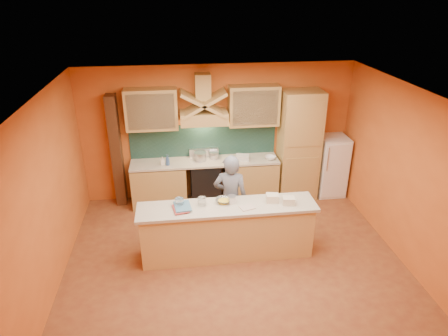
{
  "coord_description": "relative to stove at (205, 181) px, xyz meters",
  "views": [
    {
      "loc": [
        -0.86,
        -5.21,
        4.2
      ],
      "look_at": [
        -0.08,
        0.9,
        1.34
      ],
      "focal_mm": 32.0,
      "sensor_mm": 36.0,
      "label": 1
    }
  ],
  "objects": [
    {
      "name": "jar_small",
      "position": [
        -0.2,
        -1.81,
        0.56
      ],
      "size": [
        0.17,
        0.17,
        0.13
      ],
      "primitive_type": "cylinder",
      "rotation": [
        0.0,
        0.0,
        -0.27
      ],
      "color": "white",
      "rests_on": "island_top"
    },
    {
      "name": "pot_small",
      "position": [
        0.19,
        0.08,
        0.51
      ],
      "size": [
        0.22,
        0.22,
        0.13
      ],
      "primitive_type": "cylinder",
      "rotation": [
        0.0,
        0.0,
        0.22
      ],
      "color": "silver",
      "rests_on": "stove"
    },
    {
      "name": "soap_bottle_a",
      "position": [
        -0.85,
        -0.1,
        0.55
      ],
      "size": [
        0.09,
        0.09,
        0.17
      ],
      "primitive_type": "imported",
      "rotation": [
        0.0,
        0.0,
        0.16
      ],
      "color": "white",
      "rests_on": "counter_top"
    },
    {
      "name": "dish_rack",
      "position": [
        0.77,
        -0.04,
        0.52
      ],
      "size": [
        0.3,
        0.26,
        0.09
      ],
      "primitive_type": "cube",
      "rotation": [
        0.0,
        0.0,
        -0.21
      ],
      "color": "silver",
      "rests_on": "counter_top"
    },
    {
      "name": "grocery_bag_a",
      "position": [
        0.95,
        -1.85,
        0.56
      ],
      "size": [
        0.22,
        0.18,
        0.13
      ],
      "primitive_type": "cube",
      "rotation": [
        0.0,
        0.0,
        -0.12
      ],
      "color": "beige",
      "rests_on": "island_top"
    },
    {
      "name": "floor",
      "position": [
        0.3,
        -2.2,
        -0.45
      ],
      "size": [
        5.5,
        5.0,
        0.01
      ],
      "primitive_type": "cube",
      "color": "brown",
      "rests_on": "ground"
    },
    {
      "name": "jar_large",
      "position": [
        -0.56,
        -1.82,
        0.57
      ],
      "size": [
        0.15,
        0.15,
        0.15
      ],
      "primitive_type": "cylinder",
      "rotation": [
        0.0,
        0.0,
        -0.06
      ],
      "color": "white",
      "rests_on": "island_top"
    },
    {
      "name": "mixing_bowl",
      "position": [
        0.16,
        -1.78,
        0.53
      ],
      "size": [
        0.32,
        0.32,
        0.06
      ],
      "primitive_type": "imported",
      "rotation": [
        0.0,
        0.0,
        -0.38
      ],
      "color": "white",
      "rests_on": "island_top"
    },
    {
      "name": "backsplash",
      "position": [
        -0.0,
        0.28,
        0.8
      ],
      "size": [
        3.0,
        0.03,
        0.7
      ],
      "primitive_type": "cube",
      "color": "#193732",
      "rests_on": "wall_back"
    },
    {
      "name": "stove",
      "position": [
        0.0,
        0.0,
        0.0
      ],
      "size": [
        0.6,
        0.58,
        0.9
      ],
      "primitive_type": "cube",
      "color": "black",
      "rests_on": "floor"
    },
    {
      "name": "counter_top",
      "position": [
        -0.0,
        0.0,
        0.45
      ],
      "size": [
        3.0,
        0.62,
        0.04
      ],
      "primitive_type": "cube",
      "color": "#BBB29E",
      "rests_on": "base_cabinet_left"
    },
    {
      "name": "cloth",
      "position": [
        0.51,
        -2.0,
        0.5
      ],
      "size": [
        0.27,
        0.23,
        0.02
      ],
      "primitive_type": "cube",
      "rotation": [
        0.0,
        0.0,
        0.3
      ],
      "color": "beige",
      "rests_on": "island_top"
    },
    {
      "name": "island_body",
      "position": [
        0.2,
        -1.9,
        -0.01
      ],
      "size": [
        2.8,
        0.55,
        0.88
      ],
      "primitive_type": "cube",
      "color": "#DEBA71",
      "rests_on": "floor"
    },
    {
      "name": "fridge",
      "position": [
        2.7,
        0.0,
        0.2
      ],
      "size": [
        0.58,
        0.6,
        1.3
      ],
      "primitive_type": "cube",
      "color": "white",
      "rests_on": "floor"
    },
    {
      "name": "upper_cabinet_right",
      "position": [
        1.0,
        0.12,
        1.55
      ],
      "size": [
        1.0,
        0.35,
        0.8
      ],
      "primitive_type": "cube",
      "color": "tan",
      "rests_on": "wall_back"
    },
    {
      "name": "base_cabinet_right",
      "position": [
        0.95,
        0.0,
        -0.02
      ],
      "size": [
        1.1,
        0.6,
        0.86
      ],
      "primitive_type": "cube",
      "color": "tan",
      "rests_on": "floor"
    },
    {
      "name": "pot_large",
      "position": [
        -0.09,
        0.03,
        0.54
      ],
      "size": [
        0.27,
        0.27,
        0.18
      ],
      "primitive_type": "cylinder",
      "rotation": [
        0.0,
        0.0,
        -0.2
      ],
      "color": "#B4B4BB",
      "rests_on": "stove"
    },
    {
      "name": "soap_bottle_b",
      "position": [
        -0.75,
        -0.12,
        0.58
      ],
      "size": [
        0.12,
        0.12,
        0.22
      ],
      "primitive_type": "imported",
      "rotation": [
        0.0,
        0.0,
        0.63
      ],
      "color": "#33538E",
      "rests_on": "counter_top"
    },
    {
      "name": "wall_back",
      "position": [
        0.3,
        0.3,
        0.95
      ],
      "size": [
        5.5,
        0.02,
        2.8
      ],
      "primitive_type": "cube",
      "color": "#CD6528",
      "rests_on": "floor"
    },
    {
      "name": "wall_front",
      "position": [
        0.3,
        -4.7,
        0.95
      ],
      "size": [
        5.5,
        0.02,
        2.8
      ],
      "primitive_type": "cube",
      "color": "#CD6528",
      "rests_on": "floor"
    },
    {
      "name": "bowl_back",
      "position": [
        1.34,
        -0.11,
        0.5
      ],
      "size": [
        0.27,
        0.27,
        0.07
      ],
      "primitive_type": "imported",
      "rotation": [
        0.0,
        0.0,
        0.28
      ],
      "color": "white",
      "rests_on": "counter_top"
    },
    {
      "name": "range_hood",
      "position": [
        0.0,
        0.05,
        1.37
      ],
      "size": [
        0.92,
        0.5,
        0.24
      ],
      "primitive_type": "cube",
      "color": "tan",
      "rests_on": "wall_back"
    },
    {
      "name": "island_top",
      "position": [
        0.2,
        -1.9,
        0.47
      ],
      "size": [
        2.9,
        0.62,
        0.05
      ],
      "primitive_type": "cube",
      "color": "#BBB29E",
      "rests_on": "island_body"
    },
    {
      "name": "base_cabinet_left",
      "position": [
        -0.95,
        0.0,
        -0.02
      ],
      "size": [
        1.1,
        0.6,
        0.86
      ],
      "primitive_type": "cube",
      "color": "tan",
      "rests_on": "floor"
    },
    {
      "name": "kitchen_scale",
      "position": [
        0.29,
        -1.79,
        0.54
      ],
      "size": [
        0.14,
        0.14,
        0.1
      ],
      "primitive_type": "cube",
      "rotation": [
        0.0,
        0.0,
        0.23
      ],
      "color": "white",
      "rests_on": "island_top"
    },
    {
      "name": "pantry_column",
      "position": [
        1.95,
        0.0,
        0.7
      ],
      "size": [
        0.8,
        0.6,
        2.3
      ],
      "primitive_type": "cube",
      "color": "tan",
      "rests_on": "floor"
    },
    {
      "name": "wall_right",
      "position": [
        3.05,
        -2.2,
        0.95
      ],
      "size": [
        0.02,
        5.0,
        2.8
      ],
      "primitive_type": "cube",
      "color": "#CD6528",
      "rests_on": "floor"
    },
    {
      "name": "person",
      "position": [
        0.32,
        -1.43,
        0.36
      ],
      "size": [
        0.67,
        0.52,
        1.62
      ],
      "primitive_type": "imported",
      "rotation": [
        0.0,
        0.0,
        2.9
      ],
      "color": "slate",
      "rests_on": "floor"
    },
    {
      "name": "grocery_bag_b",
      "position": [
        1.19,
        -1.97,
        0.55
      ],
      "size": [
        0.21,
        0.18,
        0.12
      ],
      "primitive_type": "cube",
      "rotation": [
        0.0,
        0.0,
        -0.16
      ],
      "color": "beige",
      "rests_on": "island_top"
    },
    {
      "name": "trim_column_left",
      "position": [
        -1.75,
        0.15,
        0.7
      ],
      "size": [
        0.2,
        0.3,
        2.3
      ],
      "primitive_type": "cube",
      "color": "#472816",
      "rests_on": "floor"
    },
    {
      "name": "hood_chimney",
      "position": [
        0.0,
        0.15,
        1.95
      ],
      "size": [
        0.3,
        0.3,
        0.5
      ],
      "primitive_type": "cube",
      "color": "tan",
      "rests_on": "wall_back"
    },
    {
      "name": "book_lower",
      "position": [
        -0.66,
        -1.95,
        0.51
      ],
      "size": [
        0.28,
        0.34,
        0.03
      ],
      "primitive_type": "imported",
      "rotation": [
        0.0,
        0.0,
        0.17
      ],
      "color": "#B0403E",
      "rests_on": "island_top"
    },
    {
      "name": "ceiling",
      "position": [
        0.3,
        -2.2,
        2.35
      ],
      "size": [
        5.5,
        5.0,
        0.01
      ],
      "primitive_type": "cube",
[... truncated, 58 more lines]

